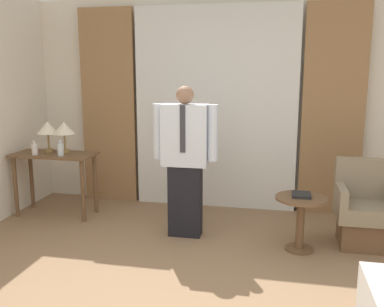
# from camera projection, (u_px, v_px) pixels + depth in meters

# --- Properties ---
(wall_back) EXTENTS (10.00, 0.06, 2.70)m
(wall_back) POSITION_uv_depth(u_px,v_px,m) (216.00, 104.00, 5.59)
(wall_back) COLOR silver
(wall_back) RESTS_ON ground_plane
(curtain_sheer_center) EXTENTS (2.08, 0.06, 2.58)m
(curtain_sheer_center) POSITION_uv_depth(u_px,v_px,m) (215.00, 109.00, 5.47)
(curtain_sheer_center) COLOR white
(curtain_sheer_center) RESTS_ON ground_plane
(curtain_drape_left) EXTENTS (0.74, 0.06, 2.58)m
(curtain_drape_left) POSITION_uv_depth(u_px,v_px,m) (109.00, 107.00, 5.76)
(curtain_drape_left) COLOR #997047
(curtain_drape_left) RESTS_ON ground_plane
(curtain_drape_right) EXTENTS (0.74, 0.06, 2.58)m
(curtain_drape_right) POSITION_uv_depth(u_px,v_px,m) (333.00, 111.00, 5.18)
(curtain_drape_right) COLOR #997047
(curtain_drape_right) RESTS_ON ground_plane
(desk) EXTENTS (1.01, 0.47, 0.78)m
(desk) POSITION_uv_depth(u_px,v_px,m) (55.00, 165.00, 5.26)
(desk) COLOR brown
(desk) RESTS_ON ground_plane
(table_lamp_left) EXTENTS (0.27, 0.27, 0.38)m
(table_lamp_left) POSITION_uv_depth(u_px,v_px,m) (48.00, 129.00, 5.28)
(table_lamp_left) COLOR #9E7F47
(table_lamp_left) RESTS_ON desk
(table_lamp_right) EXTENTS (0.27, 0.27, 0.38)m
(table_lamp_right) POSITION_uv_depth(u_px,v_px,m) (64.00, 129.00, 5.23)
(table_lamp_right) COLOR #9E7F47
(table_lamp_right) RESTS_ON desk
(bottle_near_edge) EXTENTS (0.07, 0.07, 0.19)m
(bottle_near_edge) POSITION_uv_depth(u_px,v_px,m) (60.00, 149.00, 5.08)
(bottle_near_edge) COLOR silver
(bottle_near_edge) RESTS_ON desk
(bottle_by_lamp) EXTENTS (0.07, 0.07, 0.17)m
(bottle_by_lamp) POSITION_uv_depth(u_px,v_px,m) (35.00, 149.00, 5.14)
(bottle_by_lamp) COLOR silver
(bottle_by_lamp) RESTS_ON desk
(person) EXTENTS (0.70, 0.23, 1.63)m
(person) POSITION_uv_depth(u_px,v_px,m) (185.00, 157.00, 4.55)
(person) COLOR black
(person) RESTS_ON ground_plane
(armchair) EXTENTS (0.59, 0.54, 0.88)m
(armchair) POSITION_uv_depth(u_px,v_px,m) (365.00, 213.00, 4.39)
(armchair) COLOR brown
(armchair) RESTS_ON ground_plane
(side_table) EXTENTS (0.51, 0.51, 0.56)m
(side_table) POSITION_uv_depth(u_px,v_px,m) (301.00, 214.00, 4.25)
(side_table) COLOR brown
(side_table) RESTS_ON ground_plane
(book) EXTENTS (0.18, 0.21, 0.03)m
(book) POSITION_uv_depth(u_px,v_px,m) (301.00, 195.00, 4.23)
(book) COLOR black
(book) RESTS_ON side_table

